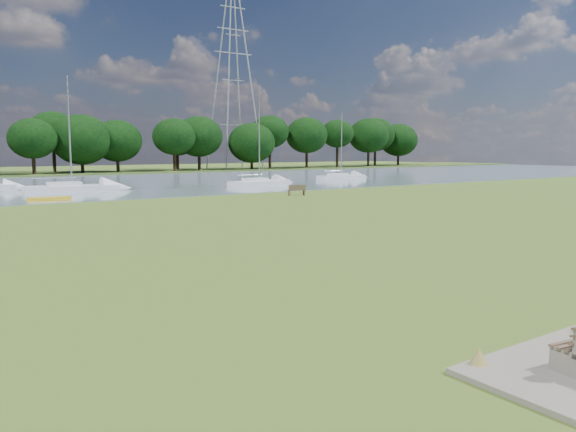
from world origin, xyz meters
TOP-DOWN VIEW (x-y plane):
  - ground at (0.00, 0.00)m, footprint 220.00×220.00m
  - river at (0.00, 42.00)m, footprint 220.00×40.00m
  - riverbank_bench at (16.71, 18.19)m, footprint 1.49×0.88m
  - kayak at (-0.78, 24.00)m, footprint 2.96×1.03m
  - pylon at (40.06, 70.00)m, footprint 7.39×5.18m
  - tree_line at (8.34, 68.00)m, footprint 158.26×8.04m
  - sailboat_1 at (2.64, 31.95)m, footprint 7.75×2.66m
  - sailboat_3 at (20.27, 29.73)m, footprint 6.88×2.59m
  - sailboat_5 at (34.53, 33.96)m, footprint 6.34×1.90m

SIDE VIEW (x-z plane):
  - ground at x=0.00m, z-range 0.00..0.00m
  - river at x=0.00m, z-range -0.05..0.05m
  - kayak at x=-0.78m, z-range 0.05..0.34m
  - riverbank_bench at x=16.71m, z-range 0.00..0.88m
  - sailboat_5 at x=34.53m, z-range -3.54..4.53m
  - sailboat_3 at x=20.27m, z-range -4.31..5.36m
  - sailboat_1 at x=2.64m, z-range -4.34..5.47m
  - tree_line at x=8.34m, z-range 0.92..10.66m
  - pylon at x=40.06m, z-range 4.21..37.34m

